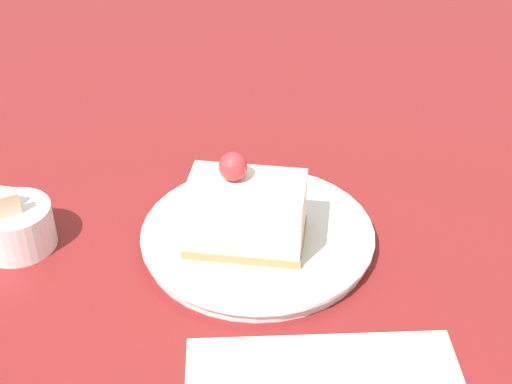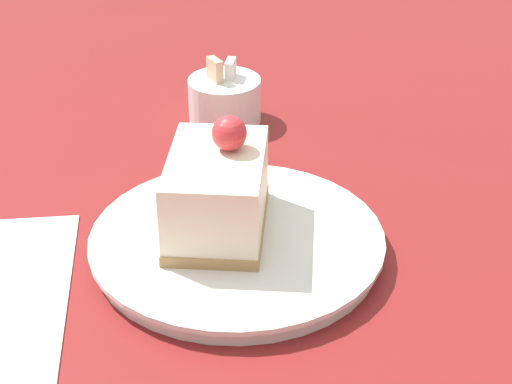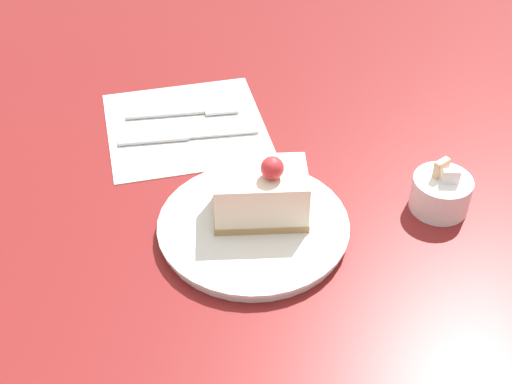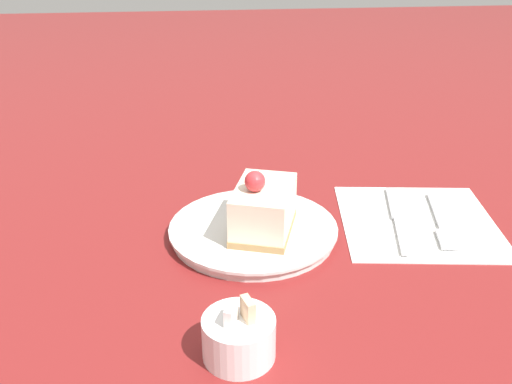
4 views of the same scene
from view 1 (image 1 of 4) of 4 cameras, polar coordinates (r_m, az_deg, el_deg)
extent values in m
plane|color=maroon|center=(0.68, 0.31, -4.76)|extent=(4.00, 4.00, 0.00)
cylinder|color=silver|center=(0.68, -0.22, -3.67)|extent=(0.21, 0.21, 0.02)
cylinder|color=silver|center=(0.68, -0.22, -3.29)|extent=(0.22, 0.22, 0.00)
cube|color=#AD8451|center=(0.66, -0.75, -3.76)|extent=(0.10, 0.12, 0.01)
cube|color=#EFE5C6|center=(0.64, -0.77, -1.60)|extent=(0.10, 0.12, 0.05)
sphere|color=red|center=(0.63, -1.85, 2.05)|extent=(0.03, 0.03, 0.03)
cylinder|color=white|center=(0.71, -18.64, -2.68)|extent=(0.07, 0.07, 0.04)
cube|color=#D8B28C|center=(0.68, -19.19, -1.02)|extent=(0.01, 0.02, 0.02)
cube|color=white|center=(0.70, -19.31, -0.43)|extent=(0.02, 0.02, 0.02)
camera|label=2|loc=(0.75, 49.40, 19.30)|focal=60.00mm
camera|label=3|loc=(1.14, 7.45, 41.94)|focal=50.00mm
camera|label=4|loc=(0.82, -56.66, 17.05)|focal=40.00mm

